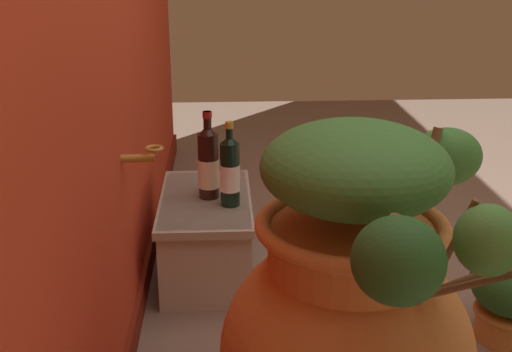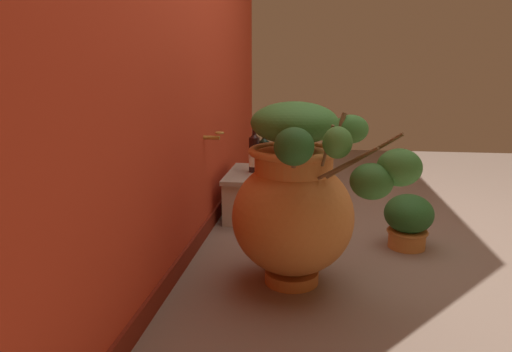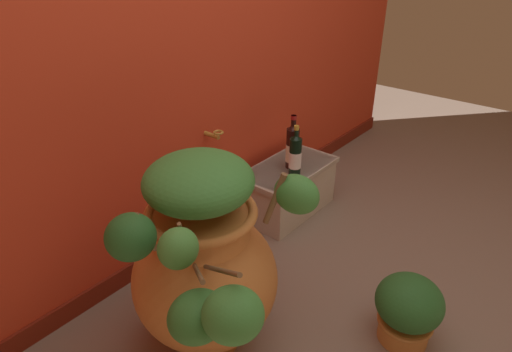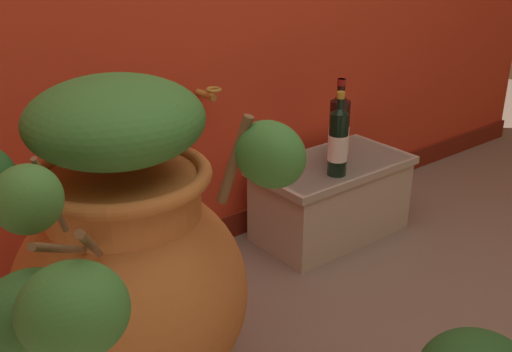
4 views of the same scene
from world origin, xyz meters
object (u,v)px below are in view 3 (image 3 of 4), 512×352
object	(u,v)px
wine_bottle_left	(295,155)
potted_shrub	(408,309)
terracotta_urn	(205,264)
wine_bottle_middle	(293,146)

from	to	relation	value
wine_bottle_left	potted_shrub	distance (m)	1.05
terracotta_urn	wine_bottle_left	size ratio (longest dim) A/B	2.80
wine_bottle_left	potted_shrub	xyz separation A→B (m)	(-0.44, -0.91, -0.28)
wine_bottle_middle	potted_shrub	size ratio (longest dim) A/B	1.04
wine_bottle_middle	potted_shrub	distance (m)	1.16
wine_bottle_middle	wine_bottle_left	bearing A→B (deg)	-136.68
wine_bottle_left	potted_shrub	bearing A→B (deg)	-115.89
potted_shrub	wine_bottle_middle	bearing A→B (deg)	62.00
terracotta_urn	wine_bottle_left	bearing A→B (deg)	15.17
wine_bottle_left	wine_bottle_middle	world-z (taller)	wine_bottle_middle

